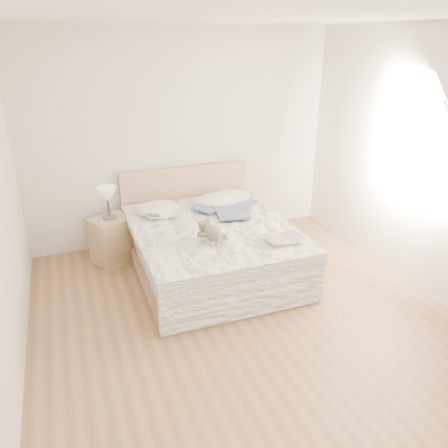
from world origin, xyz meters
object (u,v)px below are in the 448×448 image
Objects in this scene: table_lamp at (107,196)px; childrens_book at (283,238)px; bed at (210,246)px; teddy_bear at (213,238)px; nightstand at (113,240)px; photo_book at (160,215)px.

table_lamp is 2.12m from childrens_book.
bed is 6.90× the size of teddy_bear.
table_lamp reaches higher than teddy_bear.
nightstand is at bearing -82.57° from table_lamp.
teddy_bear is (-0.69, 0.22, 0.02)m from childrens_book.
table_lamp is 1.48m from teddy_bear.
childrens_book is at bearing -53.53° from photo_book.
bed is at bearing -43.46° from photo_book.
bed is 1.21m from nightstand.
childrens_book is at bearing -40.08° from teddy_bear.
bed is 3.83× the size of nightstand.
photo_book is 1.08× the size of teddy_bear.
teddy_bear is at bearing -51.94° from table_lamp.
photo_book is 1.51m from childrens_book.
teddy_bear is at bearing 159.07° from childrens_book.
table_lamp is (-1.04, 0.64, 0.53)m from bed.
teddy_bear is at bearing -104.65° from bed.
nightstand is at bearing 136.32° from childrens_book.
photo_book and childrens_book have the same top height.
teddy_bear is (0.36, -0.87, 0.02)m from photo_book.
nightstand is 1.67× the size of photo_book.
nightstand is at bearing 146.39° from photo_book.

